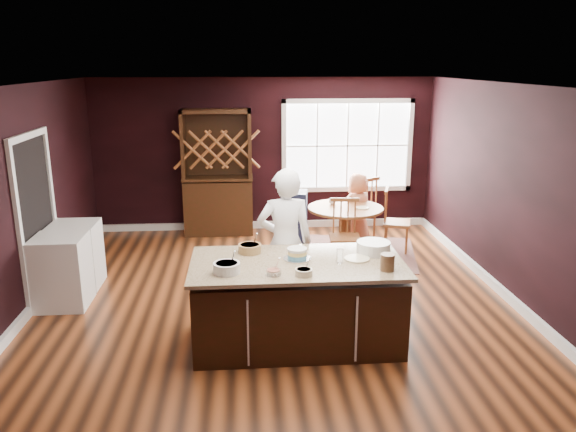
{
  "coord_description": "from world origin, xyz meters",
  "views": [
    {
      "loc": [
        -0.36,
        -6.43,
        2.96
      ],
      "look_at": [
        0.19,
        0.46,
        1.05
      ],
      "focal_mm": 35.0,
      "sensor_mm": 36.0,
      "label": 1
    }
  ],
  "objects_px": {
    "seated_woman": "(358,209)",
    "high_chair": "(294,219)",
    "dining_table": "(345,220)",
    "dryer": "(76,255)",
    "hutch": "(218,173)",
    "kitchen_island": "(297,304)",
    "chair_east": "(397,220)",
    "baker": "(285,243)",
    "chair_north": "(361,206)",
    "toddler": "(296,199)",
    "layer_cake": "(297,254)",
    "chair_south": "(345,235)",
    "washer": "(62,271)"
  },
  "relations": [
    {
      "from": "dining_table",
      "to": "dryer",
      "type": "distance_m",
      "value": 4.0
    },
    {
      "from": "dining_table",
      "to": "hutch",
      "type": "bearing_deg",
      "value": 148.77
    },
    {
      "from": "toddler",
      "to": "hutch",
      "type": "bearing_deg",
      "value": 145.48
    },
    {
      "from": "high_chair",
      "to": "dining_table",
      "type": "bearing_deg",
      "value": -6.57
    },
    {
      "from": "high_chair",
      "to": "dryer",
      "type": "distance_m",
      "value": 3.33
    },
    {
      "from": "chair_south",
      "to": "seated_woman",
      "type": "relative_size",
      "value": 0.87
    },
    {
      "from": "dining_table",
      "to": "toddler",
      "type": "height_order",
      "value": "toddler"
    },
    {
      "from": "chair_north",
      "to": "dryer",
      "type": "bearing_deg",
      "value": -9.41
    },
    {
      "from": "dining_table",
      "to": "dryer",
      "type": "bearing_deg",
      "value": -164.56
    },
    {
      "from": "chair_south",
      "to": "chair_north",
      "type": "relative_size",
      "value": 0.96
    },
    {
      "from": "toddler",
      "to": "dryer",
      "type": "distance_m",
      "value": 3.44
    },
    {
      "from": "baker",
      "to": "chair_south",
      "type": "height_order",
      "value": "baker"
    },
    {
      "from": "kitchen_island",
      "to": "washer",
      "type": "relative_size",
      "value": 2.51
    },
    {
      "from": "high_chair",
      "to": "washer",
      "type": "bearing_deg",
      "value": -138.25
    },
    {
      "from": "layer_cake",
      "to": "chair_north",
      "type": "height_order",
      "value": "chair_north"
    },
    {
      "from": "layer_cake",
      "to": "washer",
      "type": "height_order",
      "value": "layer_cake"
    },
    {
      "from": "chair_east",
      "to": "hutch",
      "type": "distance_m",
      "value": 3.18
    },
    {
      "from": "kitchen_island",
      "to": "washer",
      "type": "height_order",
      "value": "kitchen_island"
    },
    {
      "from": "dining_table",
      "to": "dryer",
      "type": "height_order",
      "value": "dryer"
    },
    {
      "from": "kitchen_island",
      "to": "baker",
      "type": "xyz_separation_m",
      "value": [
        -0.07,
        0.7,
        0.46
      ]
    },
    {
      "from": "hutch",
      "to": "high_chair",
      "type": "bearing_deg",
      "value": -38.96
    },
    {
      "from": "washer",
      "to": "layer_cake",
      "type": "bearing_deg",
      "value": -21.05
    },
    {
      "from": "chair_north",
      "to": "washer",
      "type": "bearing_deg",
      "value": -2.62
    },
    {
      "from": "layer_cake",
      "to": "dryer",
      "type": "height_order",
      "value": "layer_cake"
    },
    {
      "from": "seated_woman",
      "to": "chair_east",
      "type": "bearing_deg",
      "value": 109.38
    },
    {
      "from": "dining_table",
      "to": "baker",
      "type": "relative_size",
      "value": 0.66
    },
    {
      "from": "chair_east",
      "to": "high_chair",
      "type": "distance_m",
      "value": 1.65
    },
    {
      "from": "layer_cake",
      "to": "baker",
      "type": "bearing_deg",
      "value": 97.37
    },
    {
      "from": "seated_woman",
      "to": "high_chair",
      "type": "distance_m",
      "value": 1.1
    },
    {
      "from": "chair_south",
      "to": "high_chair",
      "type": "xyz_separation_m",
      "value": [
        -0.66,
        0.95,
        -0.02
      ]
    },
    {
      "from": "kitchen_island",
      "to": "toddler",
      "type": "height_order",
      "value": "toddler"
    },
    {
      "from": "toddler",
      "to": "kitchen_island",
      "type": "bearing_deg",
      "value": -95.11
    },
    {
      "from": "chair_south",
      "to": "baker",
      "type": "bearing_deg",
      "value": -119.53
    },
    {
      "from": "chair_east",
      "to": "hutch",
      "type": "relative_size",
      "value": 0.47
    },
    {
      "from": "toddler",
      "to": "washer",
      "type": "relative_size",
      "value": 0.29
    },
    {
      "from": "chair_east",
      "to": "washer",
      "type": "distance_m",
      "value": 5.01
    },
    {
      "from": "layer_cake",
      "to": "hutch",
      "type": "xyz_separation_m",
      "value": [
        -1.0,
        4.03,
        0.11
      ]
    },
    {
      "from": "baker",
      "to": "layer_cake",
      "type": "height_order",
      "value": "baker"
    },
    {
      "from": "chair_south",
      "to": "toddler",
      "type": "relative_size",
      "value": 4.03
    },
    {
      "from": "baker",
      "to": "chair_north",
      "type": "xyz_separation_m",
      "value": [
        1.53,
        2.98,
        -0.35
      ]
    },
    {
      "from": "chair_south",
      "to": "layer_cake",
      "type": "bearing_deg",
      "value": -108.91
    },
    {
      "from": "layer_cake",
      "to": "chair_south",
      "type": "relative_size",
      "value": 0.28
    },
    {
      "from": "kitchen_island",
      "to": "toddler",
      "type": "distance_m",
      "value": 3.26
    },
    {
      "from": "seated_woman",
      "to": "layer_cake",
      "type": "bearing_deg",
      "value": 35.03
    },
    {
      "from": "seated_woman",
      "to": "washer",
      "type": "relative_size",
      "value": 1.34
    },
    {
      "from": "dining_table",
      "to": "hutch",
      "type": "xyz_separation_m",
      "value": [
        -2.04,
        1.23,
        0.56
      ]
    },
    {
      "from": "kitchen_island",
      "to": "chair_east",
      "type": "height_order",
      "value": "chair_east"
    },
    {
      "from": "dining_table",
      "to": "dryer",
      "type": "relative_size",
      "value": 1.34
    },
    {
      "from": "chair_south",
      "to": "dryer",
      "type": "relative_size",
      "value": 1.19
    },
    {
      "from": "baker",
      "to": "washer",
      "type": "bearing_deg",
      "value": -11.33
    }
  ]
}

